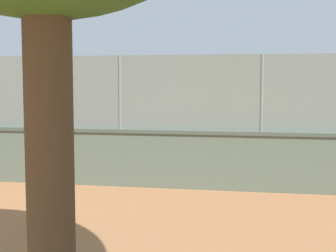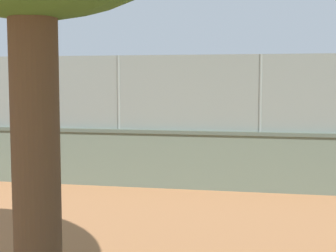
{
  "view_description": "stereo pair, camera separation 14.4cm",
  "coord_description": "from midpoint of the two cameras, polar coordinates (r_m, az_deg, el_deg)",
  "views": [
    {
      "loc": [
        -4.99,
        19.96,
        2.39
      ],
      "look_at": [
        -1.79,
        5.92,
        1.06
      ],
      "focal_mm": 53.66,
      "sensor_mm": 36.0,
      "label": 1
    },
    {
      "loc": [
        -5.13,
        19.92,
        2.39
      ],
      "look_at": [
        -1.79,
        5.92,
        1.06
      ],
      "focal_mm": 53.66,
      "sensor_mm": 36.0,
      "label": 2
    }
  ],
  "objects": [
    {
      "name": "perimeter_wall",
      "position": [
        11.93,
        -12.42,
        -3.22
      ],
      "size": [
        22.25,
        1.17,
        1.29
      ],
      "color": "slate",
      "rests_on": "ground_plane"
    },
    {
      "name": "player_crossing_court",
      "position": [
        16.19,
        2.68,
        -0.18
      ],
      "size": [
        0.75,
        0.71,
        1.47
      ],
      "color": "#591919",
      "rests_on": "ground_plane"
    },
    {
      "name": "sports_ball",
      "position": [
        12.83,
        -3.26,
        -5.19
      ],
      "size": [
        0.12,
        0.12,
        0.12
      ],
      "primitive_type": "sphere",
      "color": "#3399D8",
      "rests_on": "ground_plane"
    },
    {
      "name": "spare_ball_by_wall",
      "position": [
        13.33,
        -9.91,
        -4.93
      ],
      "size": [
        0.1,
        0.1,
        0.1
      ],
      "primitive_type": "sphere",
      "color": "yellow",
      "rests_on": "ground_plane"
    },
    {
      "name": "fence_panel_on_wall",
      "position": [
        11.81,
        -12.56,
        3.79
      ],
      "size": [
        21.86,
        0.9,
        1.64
      ],
      "color": "gray",
      "rests_on": "perimeter_wall"
    },
    {
      "name": "ground_plane",
      "position": [
        20.71,
        -0.85,
        -1.36
      ],
      "size": [
        260.0,
        260.0,
        0.0
      ],
      "primitive_type": "plane",
      "color": "#A36B42"
    },
    {
      "name": "player_at_service_line",
      "position": [
        13.78,
        -0.35,
        -0.47
      ],
      "size": [
        0.97,
        0.94,
        1.7
      ],
      "color": "#591919",
      "rests_on": "ground_plane"
    },
    {
      "name": "player_baseline_waiting",
      "position": [
        19.27,
        10.02,
        0.94
      ],
      "size": [
        1.24,
        0.76,
        1.63
      ],
      "color": "#591919",
      "rests_on": "ground_plane"
    }
  ]
}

